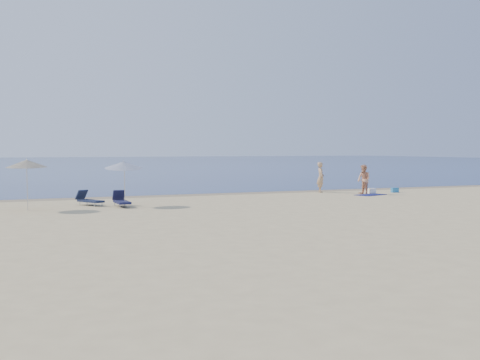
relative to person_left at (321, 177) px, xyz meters
name	(u,v)px	position (x,y,z in m)	size (l,w,h in m)	color
sea	(73,163)	(-3.72, 81.77, -0.93)	(240.00, 160.00, 0.01)	#0C1C4D
wet_sand_strip	(258,193)	(-3.72, 1.17, -0.93)	(240.00, 1.60, 0.00)	#847254
person_left	(321,177)	(0.00, 0.00, 0.00)	(0.68, 0.45, 1.86)	tan
person_right	(364,179)	(1.56, -2.30, -0.06)	(0.85, 0.66, 1.75)	tan
beach_towel	(371,195)	(1.58, -2.95, -0.92)	(1.83, 1.02, 0.03)	#101350
white_bag	(372,191)	(2.20, -2.21, -0.77)	(0.39, 0.33, 0.33)	white
blue_cooler	(395,190)	(4.17, -1.82, -0.78)	(0.41, 0.29, 0.29)	#216FB3
umbrella_near	(123,165)	(-13.02, -4.04, 1.00)	(2.05, 2.07, 2.23)	silver
umbrella_far	(27,164)	(-17.27, -4.23, 1.11)	(2.23, 2.23, 2.30)	silver
lounger_left	(89,200)	(-14.43, -2.98, -0.67)	(1.21, 1.68, 0.71)	#151E3B
lounger_right	(121,201)	(-13.15, -4.20, -0.66)	(0.55, 1.68, 0.74)	#16183E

